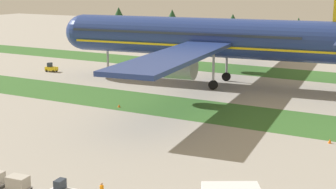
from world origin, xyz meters
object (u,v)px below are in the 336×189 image
at_px(airliner, 208,37).
at_px(taxiway_marker_0, 330,141).
at_px(cargo_dolly_lead, 18,183).
at_px(pushback_tractor, 51,68).
at_px(taxiway_marker_1, 119,106).

xyz_separation_m(airliner, taxiway_marker_0, (28.07, -25.73, -8.65)).
relative_size(cargo_dolly_lead, pushback_tractor, 0.86).
height_order(cargo_dolly_lead, taxiway_marker_1, cargo_dolly_lead).
bearing_deg(taxiway_marker_1, pushback_tractor, 148.06).
xyz_separation_m(airliner, taxiway_marker_1, (-4.47, -23.15, -8.69)).
bearing_deg(pushback_tractor, cargo_dolly_lead, 32.25).
height_order(taxiway_marker_0, taxiway_marker_1, taxiway_marker_0).
distance_m(airliner, cargo_dolly_lead, 55.49).
height_order(pushback_tractor, taxiway_marker_1, pushback_tractor).
bearing_deg(taxiway_marker_1, airliner, 79.08).
bearing_deg(cargo_dolly_lead, taxiway_marker_0, 136.42).
bearing_deg(airliner, taxiway_marker_1, 162.50).
distance_m(cargo_dolly_lead, pushback_tractor, 64.92).
height_order(cargo_dolly_lead, pushback_tractor, pushback_tractor).
relative_size(airliner, cargo_dolly_lead, 32.46).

